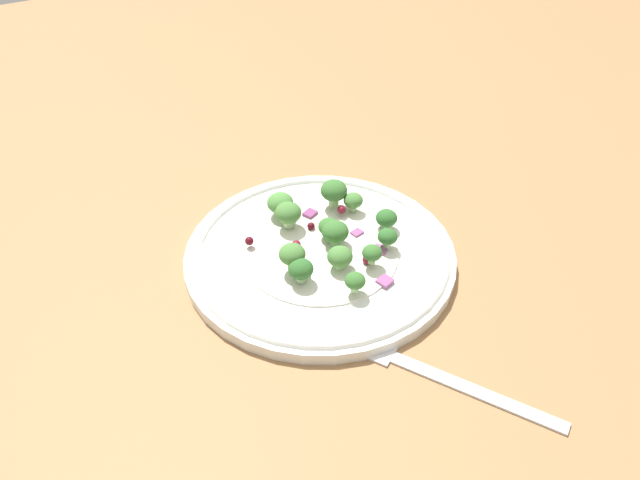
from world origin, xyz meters
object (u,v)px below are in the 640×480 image
Objects in this scene: broccoli_floret_0 at (288,213)px; fork at (442,377)px; plate at (320,254)px; broccoli_floret_2 at (388,237)px; broccoli_floret_1 at (334,191)px.

fork is at bearing -81.93° from broccoli_floret_0.
broccoli_floret_0 reaches higher than plate.
broccoli_floret_0 is 1.37× the size of broccoli_floret_2.
broccoli_floret_2 is at bearing -81.17° from broccoli_floret_1.
broccoli_floret_2 is at bearing -25.22° from plate.
broccoli_floret_0 is 0.95× the size of broccoli_floret_1.
plate is 1.64× the size of fork.
broccoli_floret_1 is at bearing 98.83° from broccoli_floret_2.
plate is 9.37× the size of broccoli_floret_1.
broccoli_floret_1 is (5.90, 1.02, 0.21)cm from broccoli_floret_0.
broccoli_floret_0 is at bearing 98.07° from fork.
fork is at bearing -104.83° from broccoli_floret_2.
broccoli_floret_1 is 0.18× the size of fork.
broccoli_floret_0 reaches higher than broccoli_floret_2.
plate is 13.45× the size of broccoli_floret_2.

